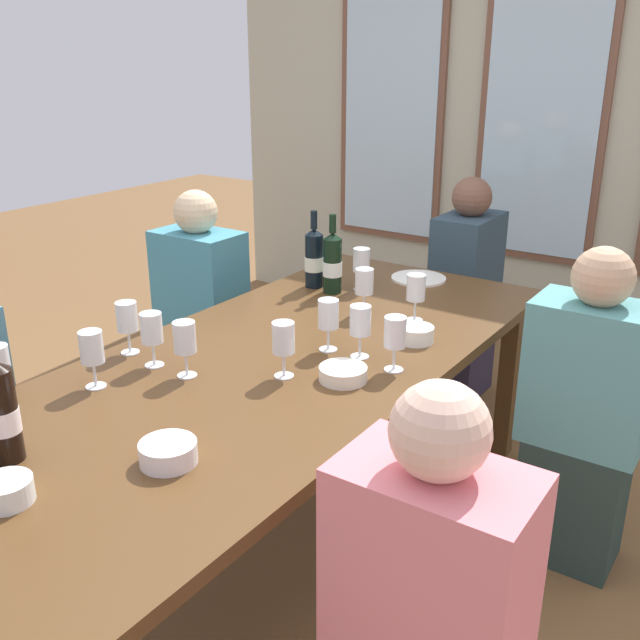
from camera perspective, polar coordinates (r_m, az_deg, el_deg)
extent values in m
plane|color=brown|center=(2.69, -3.36, -17.71)|extent=(12.00, 12.00, 0.00)
cube|color=#B8B69B|center=(4.36, 17.53, 16.85)|extent=(4.20, 0.06, 2.90)
cube|color=brown|center=(4.69, 5.73, 17.85)|extent=(0.72, 0.03, 1.88)
cube|color=silver|center=(4.68, 5.63, 17.84)|extent=(0.64, 0.01, 1.80)
cube|color=brown|center=(4.32, 17.34, 16.84)|extent=(0.72, 0.03, 1.88)
cube|color=silver|center=(4.30, 17.27, 16.84)|extent=(0.64, 0.01, 1.80)
cube|color=#55371C|center=(2.31, -3.73, -3.54)|extent=(1.00, 2.38, 0.04)
cube|color=#55371C|center=(3.49, 2.13, -1.52)|extent=(0.07, 0.07, 0.70)
cube|color=#55371C|center=(3.18, 14.66, -4.57)|extent=(0.07, 0.07, 0.70)
cylinder|color=white|center=(3.13, 7.81, 3.29)|extent=(0.23, 0.23, 0.01)
cylinder|color=black|center=(1.86, -23.83, -6.95)|extent=(0.08, 0.07, 0.23)
cylinder|color=white|center=(1.87, -23.78, -7.27)|extent=(0.08, 0.08, 0.06)
cylinder|color=black|center=(2.97, -0.47, 4.70)|extent=(0.07, 0.07, 0.22)
cone|color=black|center=(2.94, -0.48, 6.99)|extent=(0.07, 0.07, 0.02)
cylinder|color=black|center=(2.93, -0.48, 7.94)|extent=(0.03, 0.03, 0.08)
cylinder|color=silver|center=(2.97, -0.47, 4.49)|extent=(0.08, 0.08, 0.06)
cylinder|color=black|center=(2.90, 0.99, 4.31)|extent=(0.07, 0.07, 0.22)
cone|color=black|center=(2.87, 1.01, 6.67)|extent=(0.07, 0.07, 0.02)
cylinder|color=black|center=(2.86, 1.01, 7.64)|extent=(0.03, 0.03, 0.08)
cylinder|color=white|center=(2.90, 0.99, 4.10)|extent=(0.08, 0.08, 0.06)
cylinder|color=white|center=(2.14, 1.84, -4.26)|extent=(0.14, 0.14, 0.04)
cylinder|color=white|center=(1.77, -11.92, -10.23)|extent=(0.14, 0.14, 0.05)
cylinder|color=white|center=(2.44, 7.58, -1.11)|extent=(0.12, 0.12, 0.05)
cylinder|color=white|center=(1.74, -23.60, -12.30)|extent=(0.12, 0.12, 0.05)
cylinder|color=white|center=(2.31, -12.96, -3.49)|extent=(0.06, 0.06, 0.00)
cylinder|color=white|center=(2.29, -13.03, -2.59)|extent=(0.01, 0.01, 0.07)
cylinder|color=white|center=(2.26, -13.20, -0.61)|extent=(0.07, 0.07, 0.09)
cylinder|color=white|center=(2.22, -10.47, -4.33)|extent=(0.06, 0.06, 0.00)
cylinder|color=white|center=(2.20, -10.53, -3.40)|extent=(0.01, 0.01, 0.07)
cylinder|color=white|center=(2.17, -10.68, -1.34)|extent=(0.07, 0.07, 0.09)
cylinder|color=white|center=(2.42, -14.78, -2.49)|extent=(0.06, 0.06, 0.00)
cylinder|color=white|center=(2.41, -14.86, -1.62)|extent=(0.01, 0.01, 0.07)
cylinder|color=white|center=(2.38, -15.05, 0.28)|extent=(0.07, 0.07, 0.09)
cylinder|color=beige|center=(2.39, -14.98, -0.37)|extent=(0.06, 0.06, 0.03)
cylinder|color=white|center=(2.18, -2.86, -4.44)|extent=(0.06, 0.06, 0.00)
cylinder|color=white|center=(2.16, -2.88, -3.49)|extent=(0.01, 0.01, 0.07)
cylinder|color=white|center=(2.13, -2.92, -1.40)|extent=(0.07, 0.07, 0.09)
cylinder|color=maroon|center=(2.14, -2.91, -2.10)|extent=(0.06, 0.06, 0.03)
cylinder|color=white|center=(2.21, -17.30, -5.03)|extent=(0.06, 0.06, 0.00)
cylinder|color=white|center=(2.19, -17.40, -4.10)|extent=(0.01, 0.01, 0.07)
cylinder|color=white|center=(2.16, -17.64, -2.05)|extent=(0.07, 0.07, 0.09)
cylinder|color=maroon|center=(2.17, -17.56, -2.76)|extent=(0.06, 0.06, 0.03)
cylinder|color=white|center=(2.69, 3.46, 0.55)|extent=(0.06, 0.06, 0.00)
cylinder|color=white|center=(2.68, 3.48, 1.35)|extent=(0.01, 0.01, 0.07)
cylinder|color=white|center=(2.65, 3.52, 3.08)|extent=(0.07, 0.07, 0.09)
cylinder|color=#590C19|center=(2.66, 3.51, 2.43)|extent=(0.06, 0.06, 0.03)
cylinder|color=white|center=(2.20, -23.73, -6.06)|extent=(0.06, 0.06, 0.00)
cylinder|color=white|center=(2.18, -23.87, -5.13)|extent=(0.01, 0.01, 0.07)
cylinder|color=white|center=(2.97, 3.25, 2.46)|extent=(0.06, 0.06, 0.00)
cylinder|color=white|center=(2.96, 3.26, 3.19)|extent=(0.01, 0.01, 0.07)
cylinder|color=white|center=(2.93, 3.30, 4.77)|extent=(0.07, 0.07, 0.09)
cylinder|color=white|center=(2.31, 3.16, -2.90)|extent=(0.06, 0.06, 0.00)
cylinder|color=white|center=(2.30, 3.18, -2.00)|extent=(0.01, 0.01, 0.07)
cylinder|color=white|center=(2.27, 3.22, -0.01)|extent=(0.07, 0.07, 0.09)
cylinder|color=#590C19|center=(2.28, 3.20, -0.64)|extent=(0.06, 0.06, 0.04)
cylinder|color=white|center=(2.36, 0.65, -2.34)|extent=(0.06, 0.06, 0.00)
cylinder|color=white|center=(2.35, 0.66, -1.45)|extent=(0.01, 0.01, 0.07)
cylinder|color=white|center=(2.32, 0.66, 0.50)|extent=(0.07, 0.07, 0.09)
cylinder|color=white|center=(2.23, 5.85, -3.92)|extent=(0.06, 0.06, 0.00)
cylinder|color=white|center=(2.21, 5.88, -2.99)|extent=(0.01, 0.01, 0.07)
cylinder|color=white|center=(2.18, 5.96, -0.94)|extent=(0.07, 0.07, 0.09)
cylinder|color=white|center=(2.64, 7.48, 0.01)|extent=(0.06, 0.06, 0.00)
cylinder|color=white|center=(2.63, 7.52, 0.81)|extent=(0.01, 0.01, 0.07)
cylinder|color=white|center=(2.60, 7.61, 2.57)|extent=(0.07, 0.07, 0.09)
cylinder|color=maroon|center=(2.61, 7.58, 2.03)|extent=(0.06, 0.06, 0.04)
cube|color=#30313E|center=(3.40, -9.03, -4.70)|extent=(0.32, 0.24, 0.45)
cube|color=teal|center=(3.24, -9.48, 2.77)|extent=(0.38, 0.24, 0.48)
sphere|color=beige|center=(3.15, -9.82, 8.42)|extent=(0.19, 0.19, 0.19)
cube|color=#253833|center=(2.68, 19.28, -13.15)|extent=(0.32, 0.24, 0.45)
cube|color=teal|center=(2.46, 20.53, -4.06)|extent=(0.38, 0.24, 0.48)
sphere|color=tan|center=(2.36, 21.50, 3.18)|extent=(0.19, 0.19, 0.19)
cube|color=#E77B83|center=(1.52, 8.72, -19.45)|extent=(0.38, 0.24, 0.48)
sphere|color=beige|center=(1.34, 9.48, -8.65)|extent=(0.19, 0.19, 0.19)
cube|color=#312A3E|center=(3.74, 11.06, -2.47)|extent=(0.24, 0.32, 0.45)
cube|color=#2F4452|center=(3.59, 11.56, 4.39)|extent=(0.24, 0.38, 0.48)
sphere|color=brown|center=(3.51, 11.93, 9.50)|extent=(0.19, 0.19, 0.19)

